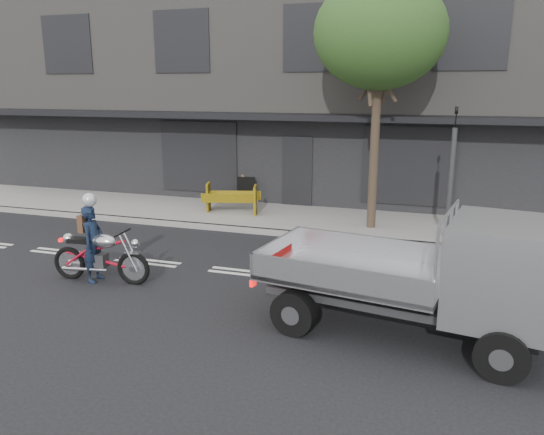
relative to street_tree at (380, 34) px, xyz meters
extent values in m
plane|color=black|center=(-2.20, -4.20, -5.28)|extent=(80.00, 80.00, 0.00)
cube|color=gray|center=(-2.20, 0.50, -5.20)|extent=(32.00, 3.20, 0.15)
cube|color=gray|center=(-2.20, -1.10, -5.20)|extent=(32.00, 0.20, 0.15)
cube|color=slate|center=(-2.20, 7.10, -1.28)|extent=(26.00, 10.00, 8.00)
cylinder|color=#382B21|center=(0.00, 0.00, -3.28)|extent=(0.24, 0.24, 4.00)
ellipsoid|color=#2B4D1D|center=(0.00, 0.00, 0.02)|extent=(3.40, 3.40, 2.89)
cylinder|color=#2D2D30|center=(2.00, -0.85, -3.78)|extent=(0.12, 0.12, 3.00)
imported|color=black|center=(2.00, -0.85, -2.03)|extent=(0.08, 0.10, 0.50)
torus|color=black|center=(-5.60, -5.64, -4.94)|extent=(0.72, 0.16, 0.72)
torus|color=black|center=(-4.12, -5.52, -4.94)|extent=(0.72, 0.16, 0.72)
cube|color=#2D2D30|center=(-4.92, -5.59, -4.82)|extent=(0.38, 0.28, 0.30)
ellipsoid|color=silver|center=(-4.75, -5.57, -4.39)|extent=(0.60, 0.37, 0.29)
cube|color=black|center=(-5.26, -5.61, -4.41)|extent=(0.59, 0.29, 0.09)
cylinder|color=black|center=(-4.32, -5.54, -4.19)|extent=(0.09, 0.64, 0.04)
imported|color=#121C31|center=(-5.01, -5.58, -4.47)|extent=(0.43, 0.61, 1.61)
cylinder|color=black|center=(-0.39, -6.70, -4.90)|extent=(0.78, 0.39, 0.75)
cylinder|color=black|center=(-0.12, -5.05, -4.90)|extent=(0.78, 0.39, 0.75)
cylinder|color=black|center=(2.72, -7.20, -4.90)|extent=(0.78, 0.39, 0.75)
cylinder|color=black|center=(2.99, -5.55, -4.90)|extent=(0.78, 0.39, 0.75)
cube|color=#2D2D30|center=(1.30, -6.13, -4.74)|extent=(4.63, 1.69, 0.14)
cube|color=#B1B2B7|center=(2.81, -6.37, -3.95)|extent=(1.93, 2.01, 1.48)
cube|color=black|center=(2.81, -6.37, -3.53)|extent=(1.72, 1.88, 0.54)
cube|color=#AEAFB3|center=(0.47, -6.00, -4.37)|extent=(3.22, 2.36, 0.10)
camera|label=1|loc=(1.72, -14.46, -1.29)|focal=35.00mm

